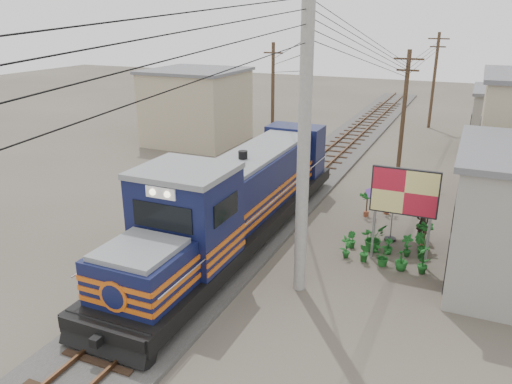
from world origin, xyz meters
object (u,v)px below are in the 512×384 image
at_px(locomotive, 237,202).
at_px(market_umbrella, 395,187).
at_px(vendor, 423,223).
at_px(billboard, 404,194).

relative_size(locomotive, market_umbrella, 6.26).
distance_m(market_umbrella, vendor, 2.00).
relative_size(billboard, market_umbrella, 1.41).
bearing_deg(market_umbrella, locomotive, -154.49).
relative_size(billboard, vendor, 2.41).
bearing_deg(billboard, vendor, 77.01).
relative_size(locomotive, vendor, 10.74).
distance_m(locomotive, billboard, 6.37).
height_order(market_umbrella, vendor, market_umbrella).
bearing_deg(locomotive, billboard, 7.33).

